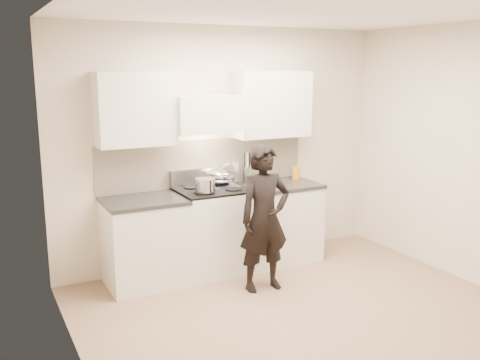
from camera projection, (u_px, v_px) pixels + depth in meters
name	position (u px, v px, depth m)	size (l,w,h in m)	color
ground_plane	(307.00, 316.00, 4.90)	(4.00, 4.00, 0.00)	#866B54
room_shell	(284.00, 139.00, 4.87)	(4.04, 3.54, 2.70)	beige
stove	(213.00, 230.00, 5.91)	(0.76, 0.65, 0.96)	silver
counter_right	(277.00, 222.00, 6.29)	(0.92, 0.67, 0.92)	silver
counter_left	(145.00, 242.00, 5.56)	(0.82, 0.67, 0.92)	silver
wok	(221.00, 176.00, 5.98)	(0.34, 0.43, 0.28)	#B0B1C9
stock_pot	(205.00, 185.00, 5.61)	(0.28, 0.28, 0.14)	#B0B1C9
utensil_crock	(247.00, 173.00, 6.23)	(0.13, 0.13, 0.35)	#9E9E9E
spice_jar	(266.00, 177.00, 6.36)	(0.04, 0.04, 0.09)	orange
oil_glass	(296.00, 173.00, 6.43)	(0.09, 0.09, 0.16)	#BB7F17
person	(265.00, 218.00, 5.38)	(0.55, 0.36, 1.50)	black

